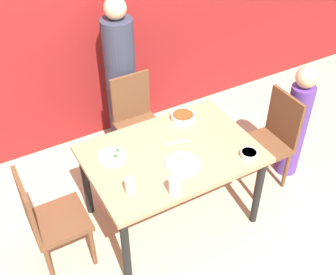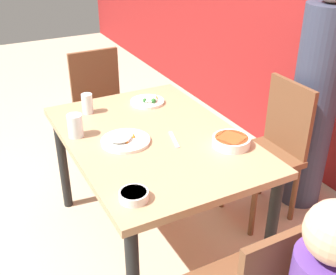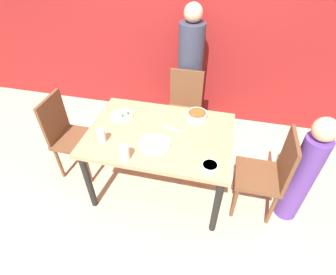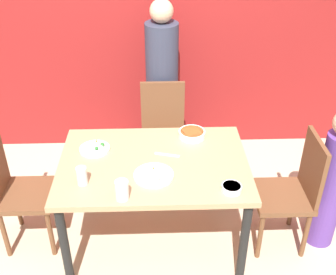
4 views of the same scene
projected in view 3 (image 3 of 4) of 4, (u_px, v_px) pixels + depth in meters
ground_plane at (161, 185)px, 2.83m from camera, size 10.00×10.00×0.00m
wall_back at (190, 14)px, 3.00m from camera, size 10.00×0.06×2.70m
dining_table at (160, 140)px, 2.41m from camera, size 1.30×0.90×0.73m
chair_adult_spot at (184, 108)px, 3.08m from camera, size 0.40×0.40×0.91m
chair_child_spot at (268, 173)px, 2.31m from camera, size 0.40×0.40×0.91m
chair_empty_left at (69, 134)px, 2.71m from camera, size 0.40×0.40×0.91m
person_adult at (190, 77)px, 3.15m from camera, size 0.29×0.29×1.56m
person_child at (303, 174)px, 2.22m from camera, size 0.21×0.21×1.13m
bowl_curry at (197, 115)px, 2.52m from camera, size 0.20×0.20×0.05m
plate_rice_adult at (123, 115)px, 2.54m from camera, size 0.22×0.22×0.05m
plate_rice_child at (154, 144)px, 2.22m from camera, size 0.26×0.26×0.05m
bowl_rice_small at (210, 166)px, 2.01m from camera, size 0.13×0.13×0.04m
glass_water_tall at (124, 153)px, 2.07m from camera, size 0.08×0.08×0.13m
glass_water_short at (102, 136)px, 2.23m from camera, size 0.07×0.07×0.12m
fork_steel at (172, 129)px, 2.39m from camera, size 0.18×0.07×0.01m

